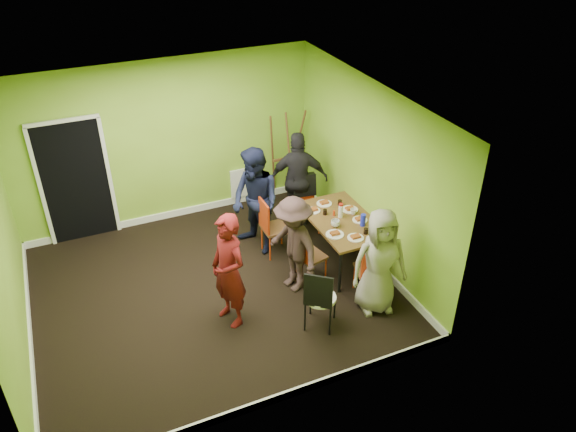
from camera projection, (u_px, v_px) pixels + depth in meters
name	position (u px, v px, depth m)	size (l,w,h in m)	color
ground	(213.00, 290.00, 8.19)	(5.00, 5.00, 0.00)	black
room_walls	(206.00, 233.00, 7.70)	(5.04, 4.54, 2.82)	#7AA42A
dining_table	(342.00, 222.00, 8.46)	(0.90, 1.50, 0.75)	black
chair_left_far	(271.00, 224.00, 8.69)	(0.41, 0.40, 0.98)	red
chair_left_near	(307.00, 253.00, 8.11)	(0.45, 0.44, 0.90)	red
chair_back_end	(305.00, 191.00, 9.32)	(0.43, 0.50, 0.95)	red
chair_front_end	(371.00, 268.00, 7.79)	(0.46, 0.46, 0.92)	red
chair_bentwood	(320.00, 297.00, 7.25)	(0.52, 0.52, 0.96)	black
easel	(286.00, 157.00, 10.01)	(0.69, 0.65, 1.72)	brown
plate_near_left	(313.00, 211.00, 8.63)	(0.22, 0.22, 0.01)	white
plate_near_right	(335.00, 234.00, 8.07)	(0.26, 0.26, 0.01)	white
plate_far_back	(324.00, 204.00, 8.82)	(0.24, 0.24, 0.01)	white
plate_far_front	(356.00, 238.00, 8.00)	(0.24, 0.24, 0.01)	white
plate_wall_back	(350.00, 210.00, 8.66)	(0.25, 0.25, 0.01)	white
plate_wall_front	(360.00, 220.00, 8.41)	(0.23, 0.23, 0.01)	white
thermos	(341.00, 211.00, 8.43)	(0.07, 0.07, 0.20)	white
blue_bottle	(363.00, 220.00, 8.24)	(0.08, 0.08, 0.19)	#1C27D5
orange_bottle	(334.00, 213.00, 8.50)	(0.03, 0.03, 0.09)	red
glass_mid	(325.00, 212.00, 8.53)	(0.06, 0.06, 0.09)	black
glass_back	(340.00, 203.00, 8.77)	(0.07, 0.07, 0.08)	black
glass_front	(366.00, 231.00, 8.08)	(0.07, 0.07, 0.09)	black
cup_a	(335.00, 223.00, 8.24)	(0.13, 0.13, 0.11)	white
cup_b	(353.00, 212.00, 8.53)	(0.10, 0.10, 0.09)	white
person_standing	(229.00, 271.00, 7.23)	(0.60, 0.39, 1.64)	#5C0F11
person_left_far	(256.00, 202.00, 8.65)	(0.84, 0.66, 1.73)	black
person_left_near	(293.00, 245.00, 7.87)	(0.96, 0.55, 1.49)	#322221
person_back_end	(298.00, 180.00, 9.32)	(0.98, 0.41, 1.67)	black
person_front_end	(379.00, 262.00, 7.48)	(0.76, 0.50, 1.56)	gray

